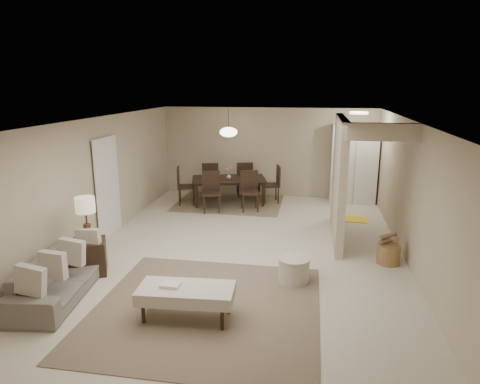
% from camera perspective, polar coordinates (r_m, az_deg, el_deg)
% --- Properties ---
extents(floor, '(9.00, 9.00, 0.00)m').
position_cam_1_polar(floor, '(8.22, 0.26, -8.21)').
color(floor, beige).
rests_on(floor, ground).
extents(ceiling, '(9.00, 9.00, 0.00)m').
position_cam_1_polar(ceiling, '(7.62, 0.28, 9.45)').
color(ceiling, white).
rests_on(ceiling, back_wall).
extents(back_wall, '(6.00, 0.00, 6.00)m').
position_cam_1_polar(back_wall, '(12.20, 3.76, 5.31)').
color(back_wall, '#BEAE90').
rests_on(back_wall, floor).
extents(left_wall, '(0.00, 9.00, 9.00)m').
position_cam_1_polar(left_wall, '(8.82, -19.35, 1.06)').
color(left_wall, '#BEAE90').
rests_on(left_wall, floor).
extents(right_wall, '(0.00, 9.00, 9.00)m').
position_cam_1_polar(right_wall, '(7.92, 22.21, -0.62)').
color(right_wall, '#BEAE90').
rests_on(right_wall, floor).
extents(partition, '(0.15, 2.50, 2.50)m').
position_cam_1_polar(partition, '(8.96, 13.05, 1.71)').
color(partition, '#BEAE90').
rests_on(partition, floor).
extents(doorway, '(0.04, 0.90, 2.04)m').
position_cam_1_polar(doorway, '(9.37, -17.32, 0.52)').
color(doorway, black).
rests_on(doorway, floor).
extents(pantry_cabinet, '(1.20, 0.55, 2.10)m').
position_cam_1_polar(pantry_cabinet, '(11.88, 14.93, 3.63)').
color(pantry_cabinet, white).
rests_on(pantry_cabinet, floor).
extents(flush_light, '(0.44, 0.44, 0.05)m').
position_cam_1_polar(flush_light, '(10.76, 15.57, 10.12)').
color(flush_light, white).
rests_on(flush_light, ceiling).
extents(living_rug, '(3.20, 3.20, 0.01)m').
position_cam_1_polar(living_rug, '(6.38, -4.49, -15.18)').
color(living_rug, brown).
rests_on(living_rug, floor).
extents(sofa, '(2.09, 1.03, 0.58)m').
position_cam_1_polar(sofa, '(7.12, -22.99, -10.51)').
color(sofa, slate).
rests_on(sofa, floor).
extents(ottoman_bench, '(1.33, 0.68, 0.47)m').
position_cam_1_polar(ottoman_bench, '(6.00, -7.18, -13.28)').
color(ottoman_bench, beige).
rests_on(ottoman_bench, living_rug).
extents(side_table, '(0.70, 0.70, 0.58)m').
position_cam_1_polar(side_table, '(7.75, -19.38, -8.17)').
color(side_table, black).
rests_on(side_table, floor).
extents(table_lamp, '(0.32, 0.32, 0.76)m').
position_cam_1_polar(table_lamp, '(7.48, -19.91, -2.12)').
color(table_lamp, '#4B3220').
rests_on(table_lamp, side_table).
extents(round_pouf, '(0.52, 0.52, 0.40)m').
position_cam_1_polar(round_pouf, '(7.11, 7.18, -10.25)').
color(round_pouf, beige).
rests_on(round_pouf, floor).
extents(wicker_basket, '(0.51, 0.51, 0.35)m').
position_cam_1_polar(wicker_basket, '(8.18, 19.17, -7.83)').
color(wicker_basket, brown).
rests_on(wicker_basket, floor).
extents(dining_rug, '(2.80, 2.10, 0.01)m').
position_cam_1_polar(dining_rug, '(11.56, -1.48, -1.48)').
color(dining_rug, olive).
rests_on(dining_rug, floor).
extents(dining_table, '(2.15, 1.53, 0.68)m').
position_cam_1_polar(dining_table, '(11.48, -1.49, 0.12)').
color(dining_table, black).
rests_on(dining_table, dining_rug).
extents(dining_chairs, '(2.74, 2.25, 1.01)m').
position_cam_1_polar(dining_chairs, '(11.44, -1.50, 0.93)').
color(dining_chairs, black).
rests_on(dining_chairs, dining_rug).
extents(vase, '(0.15, 0.15, 0.13)m').
position_cam_1_polar(vase, '(11.38, -1.50, 2.11)').
color(vase, silver).
rests_on(vase, dining_table).
extents(yellow_mat, '(0.89, 0.58, 0.01)m').
position_cam_1_polar(yellow_mat, '(10.56, 14.29, -3.47)').
color(yellow_mat, yellow).
rests_on(yellow_mat, floor).
extents(pendant_light, '(0.46, 0.46, 0.71)m').
position_cam_1_polar(pendant_light, '(11.20, -1.54, 7.99)').
color(pendant_light, '#4B3220').
rests_on(pendant_light, ceiling).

